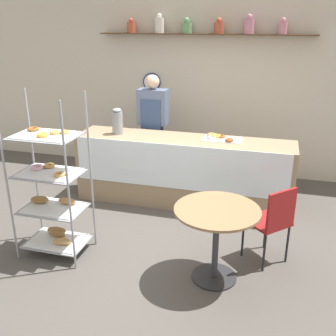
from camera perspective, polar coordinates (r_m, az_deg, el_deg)
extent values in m
plane|color=#4C4742|center=(4.53, -1.42, -11.15)|extent=(14.00, 14.00, 0.00)
cube|color=beige|center=(6.40, 5.22, 11.30)|extent=(10.00, 0.06, 2.70)
cube|color=#4C331E|center=(6.17, 5.21, 18.79)|extent=(3.23, 0.24, 0.02)
cylinder|color=#B24C33|center=(6.47, -5.36, 19.66)|extent=(0.13, 0.13, 0.16)
sphere|color=#B24C33|center=(6.47, -5.40, 20.55)|extent=(0.07, 0.07, 0.07)
cylinder|color=silver|center=(6.33, -1.26, 19.99)|extent=(0.14, 0.14, 0.22)
sphere|color=silver|center=(6.33, -1.27, 21.20)|extent=(0.08, 0.08, 0.08)
cylinder|color=#669966|center=(6.22, 2.70, 19.65)|extent=(0.16, 0.16, 0.15)
sphere|color=#669966|center=(6.22, 2.72, 20.61)|extent=(0.09, 0.09, 0.09)
cylinder|color=#B24C33|center=(6.13, 7.37, 19.52)|extent=(0.14, 0.14, 0.16)
sphere|color=#B24C33|center=(6.13, 7.42, 20.48)|extent=(0.08, 0.08, 0.08)
cylinder|color=#CC7F99|center=(6.08, 11.68, 19.50)|extent=(0.15, 0.15, 0.20)
sphere|color=#CC7F99|center=(6.08, 11.77, 20.70)|extent=(0.08, 0.08, 0.08)
cylinder|color=#CC7F99|center=(6.06, 16.32, 18.94)|extent=(0.12, 0.12, 0.17)
sphere|color=#CC7F99|center=(6.06, 16.43, 19.92)|extent=(0.07, 0.07, 0.07)
cylinder|color=navy|center=(6.54, -2.37, 12.37)|extent=(0.29, 0.03, 0.29)
cylinder|color=white|center=(6.53, -2.42, 12.35)|extent=(0.25, 0.00, 0.25)
cube|color=#937A5B|center=(5.34, 2.20, -0.45)|extent=(2.90, 0.60, 0.93)
cube|color=silver|center=(5.00, 1.40, 0.10)|extent=(2.79, 0.01, 0.59)
cylinder|color=gray|center=(4.22, -22.34, -2.09)|extent=(0.02, 0.02, 1.74)
cylinder|color=gray|center=(3.86, -14.25, -3.25)|extent=(0.02, 0.02, 1.74)
cylinder|color=gray|center=(4.58, -18.80, 0.13)|extent=(0.02, 0.02, 1.74)
cylinder|color=gray|center=(4.24, -11.14, -0.74)|extent=(0.02, 0.02, 1.74)
cube|color=gray|center=(4.54, -15.74, -10.21)|extent=(0.65, 0.46, 0.01)
cube|color=white|center=(4.53, -15.76, -10.08)|extent=(0.58, 0.41, 0.01)
ellipsoid|color=olive|center=(4.56, -15.80, -9.12)|extent=(0.21, 0.09, 0.09)
ellipsoid|color=tan|center=(4.42, -15.15, -10.22)|extent=(0.21, 0.13, 0.07)
ellipsoid|color=olive|center=(4.63, -15.86, -8.70)|extent=(0.23, 0.11, 0.08)
cube|color=gray|center=(4.35, -16.25, -5.68)|extent=(0.65, 0.46, 0.01)
cube|color=white|center=(4.34, -16.27, -5.54)|extent=(0.58, 0.41, 0.01)
ellipsoid|color=tan|center=(4.49, -18.11, -4.36)|extent=(0.21, 0.11, 0.06)
ellipsoid|color=#B27F47|center=(4.36, -14.43, -4.67)|extent=(0.21, 0.09, 0.07)
ellipsoid|color=olive|center=(4.46, -18.13, -4.38)|extent=(0.21, 0.13, 0.08)
cube|color=gray|center=(4.19, -16.80, -0.79)|extent=(0.65, 0.46, 0.01)
cube|color=white|center=(4.19, -16.81, -0.64)|extent=(0.58, 0.41, 0.01)
torus|color=#EAB2C1|center=(4.30, -18.47, 0.10)|extent=(0.14, 0.14, 0.04)
torus|color=tan|center=(4.06, -15.47, -0.87)|extent=(0.11, 0.11, 0.03)
torus|color=silver|center=(4.08, -14.38, -0.57)|extent=(0.12, 0.12, 0.04)
torus|color=tan|center=(4.31, -16.83, 0.33)|extent=(0.12, 0.12, 0.04)
cube|color=gray|center=(4.07, -17.37, 4.45)|extent=(0.65, 0.46, 0.01)
cube|color=white|center=(4.07, -17.39, 4.61)|extent=(0.58, 0.41, 0.01)
torus|color=tan|center=(4.04, -14.78, 5.09)|extent=(0.10, 0.10, 0.03)
torus|color=brown|center=(4.24, -18.97, 5.37)|extent=(0.12, 0.12, 0.03)
torus|color=tan|center=(4.04, -16.07, 4.99)|extent=(0.10, 0.10, 0.03)
torus|color=gold|center=(3.98, -17.76, 4.60)|extent=(0.11, 0.11, 0.04)
cube|color=#282833|center=(5.97, -2.11, 1.99)|extent=(0.26, 0.19, 0.95)
cube|color=slate|center=(5.77, -2.21, 8.86)|extent=(0.43, 0.22, 0.51)
cube|color=#334770|center=(5.69, -2.55, 7.72)|extent=(0.30, 0.01, 0.43)
sphere|color=beige|center=(5.71, -2.26, 12.40)|extent=(0.20, 0.20, 0.20)
cylinder|color=#262628|center=(4.06, 6.68, -15.38)|extent=(0.44, 0.44, 0.02)
cylinder|color=#333338|center=(3.86, 6.91, -10.98)|extent=(0.06, 0.06, 0.71)
cylinder|color=olive|center=(3.68, 7.16, -6.09)|extent=(0.81, 0.81, 0.02)
cylinder|color=black|center=(4.52, 13.95, -8.76)|extent=(0.02, 0.02, 0.43)
cylinder|color=black|center=(4.32, 10.81, -9.94)|extent=(0.02, 0.02, 0.43)
cylinder|color=black|center=(4.33, 16.94, -10.47)|extent=(0.02, 0.02, 0.43)
cylinder|color=black|center=(4.12, 13.79, -11.83)|extent=(0.02, 0.02, 0.43)
cube|color=maroon|center=(4.21, 14.14, -7.55)|extent=(0.54, 0.54, 0.03)
cube|color=maroon|center=(4.01, 16.14, -5.84)|extent=(0.27, 0.28, 0.40)
cylinder|color=gray|center=(5.41, -7.35, 6.51)|extent=(0.15, 0.15, 0.30)
ellipsoid|color=gray|center=(5.37, -7.44, 8.32)|extent=(0.12, 0.12, 0.06)
cube|color=white|center=(5.17, 7.92, 4.15)|extent=(0.49, 0.29, 0.01)
torus|color=tan|center=(5.26, 6.39, 4.79)|extent=(0.13, 0.13, 0.04)
torus|color=brown|center=(5.07, 8.88, 4.03)|extent=(0.11, 0.11, 0.04)
torus|color=gold|center=(5.22, 7.01, 4.64)|extent=(0.12, 0.12, 0.04)
torus|color=#EAB2C1|center=(5.17, 6.36, 4.44)|extent=(0.12, 0.12, 0.03)
torus|color=brown|center=(5.23, 7.64, 4.61)|extent=(0.12, 0.12, 0.03)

